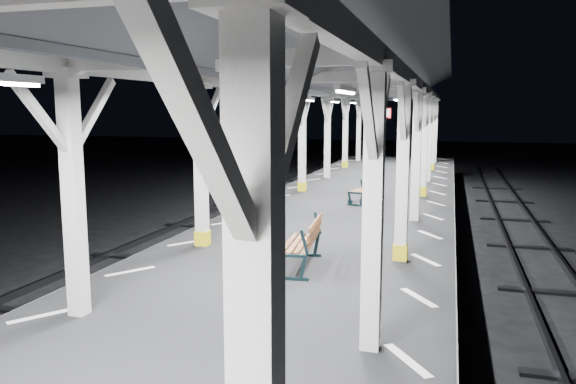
% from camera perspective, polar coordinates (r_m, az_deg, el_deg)
% --- Properties ---
extents(ground, '(120.00, 120.00, 0.00)m').
position_cam_1_polar(ground, '(9.56, -2.44, -15.01)').
color(ground, black).
rests_on(ground, ground).
extents(platform, '(6.00, 50.00, 1.00)m').
position_cam_1_polar(platform, '(9.37, -2.46, -12.20)').
color(platform, black).
rests_on(platform, ground).
extents(hazard_stripes_left, '(1.00, 48.00, 0.01)m').
position_cam_1_polar(hazard_stripes_left, '(10.23, -15.73, -7.77)').
color(hazard_stripes_left, silver).
rests_on(hazard_stripes_left, platform).
extents(hazard_stripes_right, '(1.00, 48.00, 0.01)m').
position_cam_1_polar(hazard_stripes_right, '(8.77, 13.13, -10.40)').
color(hazard_stripes_right, silver).
rests_on(hazard_stripes_right, platform).
extents(track_left, '(2.20, 60.00, 0.16)m').
position_cam_1_polar(track_left, '(12.00, -26.12, -10.52)').
color(track_left, '#2D2D33').
rests_on(track_left, ground).
extents(canopy, '(5.40, 49.00, 4.65)m').
position_cam_1_polar(canopy, '(8.78, -2.67, 13.36)').
color(canopy, silver).
rests_on(canopy, platform).
extents(bench_mid, '(0.75, 1.66, 0.88)m').
position_cam_1_polar(bench_mid, '(9.97, 1.71, -5.11)').
color(bench_mid, black).
rests_on(bench_mid, platform).
extents(bench_far, '(0.87, 1.55, 0.80)m').
position_cam_1_polar(bench_far, '(17.00, 8.11, 0.32)').
color(bench_far, black).
rests_on(bench_far, platform).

